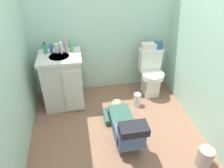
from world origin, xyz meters
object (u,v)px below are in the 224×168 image
at_px(person_plumber, 125,125).
at_px(toiletry_bag, 158,45).
at_px(bottle_pink, 66,46).
at_px(trash_can, 205,157).
at_px(bottle_white, 57,48).
at_px(paper_towel_roll, 137,100).
at_px(toilet, 151,73).
at_px(tissue_box, 149,46).
at_px(bottle_clear, 61,48).
at_px(bottle_blue, 51,49).
at_px(vanity_cabinet, 63,80).
at_px(bottle_green, 71,47).
at_px(soap_dispenser, 45,49).
at_px(faucet, 59,48).

height_order(person_plumber, toiletry_bag, toiletry_bag).
relative_size(bottle_pink, trash_can, 0.69).
relative_size(person_plumber, trash_can, 4.45).
bearing_deg(bottle_white, trash_can, -44.44).
height_order(trash_can, paper_towel_roll, trash_can).
height_order(toiletry_bag, paper_towel_roll, toiletry_bag).
relative_size(toilet, bottle_white, 5.62).
distance_m(tissue_box, bottle_white, 1.37).
height_order(tissue_box, bottle_clear, bottle_clear).
distance_m(toiletry_bag, bottle_white, 1.52).
height_order(bottle_white, bottle_pink, bottle_pink).
bearing_deg(person_plumber, bottle_pink, 123.94).
height_order(bottle_blue, bottle_pink, bottle_pink).
xyz_separation_m(toilet, bottle_pink, (-1.29, 0.08, 0.53)).
height_order(vanity_cabinet, bottle_green, bottle_green).
relative_size(tissue_box, bottle_pink, 1.34).
height_order(tissue_box, bottle_green, bottle_green).
height_order(vanity_cabinet, soap_dispenser, soap_dispenser).
xyz_separation_m(bottle_clear, paper_towel_roll, (1.05, -0.35, -0.79)).
xyz_separation_m(bottle_pink, bottle_green, (0.08, -0.02, -0.02)).
distance_m(tissue_box, bottle_blue, 1.45).
distance_m(toiletry_bag, bottle_pink, 1.40).
bearing_deg(bottle_white, paper_towel_roll, -18.91).
bearing_deg(tissue_box, bottle_clear, -177.32).
relative_size(toiletry_bag, bottle_pink, 0.75).
relative_size(toilet, faucet, 7.50).
bearing_deg(bottle_clear, soap_dispenser, 167.46).
relative_size(bottle_white, paper_towel_roll, 0.61).
height_order(tissue_box, bottle_pink, bottle_pink).
bearing_deg(toilet, soap_dispenser, 177.10).
distance_m(soap_dispenser, bottle_pink, 0.29).
height_order(faucet, person_plumber, faucet).
height_order(toilet, bottle_green, bottle_green).
distance_m(faucet, tissue_box, 1.34).
bearing_deg(bottle_pink, soap_dispenser, -179.02).
relative_size(soap_dispenser, bottle_white, 1.24).
distance_m(vanity_cabinet, paper_towel_roll, 1.16).
bearing_deg(trash_can, bottle_blue, 136.86).
xyz_separation_m(bottle_green, trash_can, (1.37, -1.55, -0.76)).
xyz_separation_m(faucet, bottle_clear, (0.04, -0.07, 0.03)).
bearing_deg(bottle_pink, bottle_green, -11.47).
relative_size(bottle_blue, bottle_pink, 0.80).
distance_m(toiletry_bag, paper_towel_roll, 0.90).
bearing_deg(vanity_cabinet, bottle_green, 33.71).
height_order(bottle_clear, bottle_pink, same).
xyz_separation_m(tissue_box, bottle_pink, (-1.24, -0.01, 0.10)).
bearing_deg(bottle_clear, vanity_cabinet, -113.74).
xyz_separation_m(toiletry_bag, bottle_white, (-1.52, -0.03, 0.08)).
xyz_separation_m(bottle_white, trash_can, (1.57, -1.54, -0.77)).
relative_size(soap_dispenser, bottle_green, 1.38).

